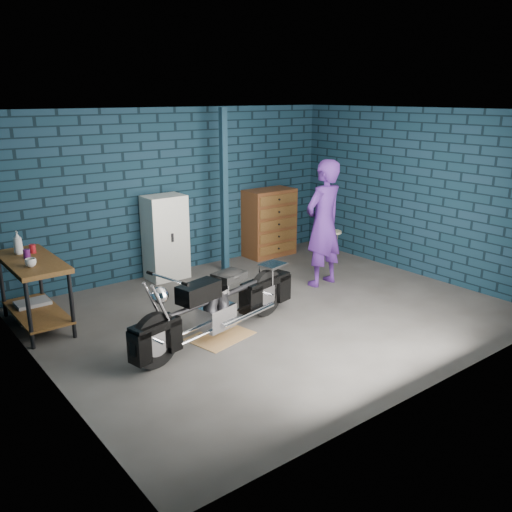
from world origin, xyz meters
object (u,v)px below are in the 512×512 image
(motorcycle, at_px, (219,299))
(person, at_px, (323,224))
(tool_chest, at_px, (270,223))
(workbench, at_px, (35,293))
(locker, at_px, (166,238))
(shop_stool, at_px, (332,246))
(storage_bin, at_px, (34,310))

(motorcycle, bearing_deg, person, 2.85)
(tool_chest, bearing_deg, workbench, -171.01)
(motorcycle, height_order, tool_chest, tool_chest)
(motorcycle, xyz_separation_m, locker, (0.58, 2.40, 0.18))
(locker, distance_m, shop_stool, 3.01)
(locker, bearing_deg, motorcycle, -103.58)
(locker, bearing_deg, storage_bin, -168.93)
(locker, bearing_deg, shop_stool, -19.21)
(motorcycle, xyz_separation_m, person, (2.37, 0.64, 0.49))
(motorcycle, xyz_separation_m, storage_bin, (-1.67, 1.96, -0.37))
(workbench, bearing_deg, tool_chest, 8.99)
(workbench, distance_m, tool_chest, 4.49)
(workbench, height_order, locker, locker)
(shop_stool, bearing_deg, storage_bin, 173.91)
(locker, height_order, tool_chest, locker)
(person, relative_size, shop_stool, 3.54)
(workbench, bearing_deg, storage_bin, 85.60)
(person, bearing_deg, shop_stool, -148.26)
(storage_bin, bearing_deg, motorcycle, -49.53)
(storage_bin, distance_m, locker, 2.36)
(storage_bin, distance_m, tool_chest, 4.46)
(person, bearing_deg, workbench, -20.03)
(workbench, distance_m, person, 4.23)
(tool_chest, distance_m, shop_stool, 1.23)
(person, xyz_separation_m, locker, (-1.79, 1.76, -0.30))
(motorcycle, distance_m, shop_stool, 3.68)
(workbench, height_order, shop_stool, workbench)
(person, distance_m, locker, 2.53)
(locker, relative_size, shop_stool, 2.46)
(person, bearing_deg, locker, -49.86)
(storage_bin, height_order, tool_chest, tool_chest)
(workbench, bearing_deg, locker, 17.15)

